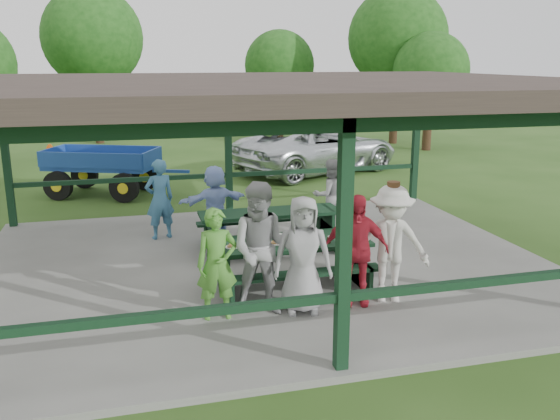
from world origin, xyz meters
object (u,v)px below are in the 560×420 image
object	(u,v)px
contestant_grey_mid	(303,255)
picnic_table_near	(292,259)
spectator_blue	(160,199)
contestant_white_fedora	(391,244)
spectator_lblue	(215,203)
spectator_grey	(330,195)
contestant_grey_left	(263,249)
pickup_truck	(318,148)
contestant_red	(355,250)
picnic_table_far	(270,225)
contestant_green	(217,264)
farm_trailer	(103,170)

from	to	relation	value
contestant_grey_mid	picnic_table_near	bearing A→B (deg)	94.36
contestant_grey_mid	spectator_blue	bearing A→B (deg)	123.06
contestant_grey_mid	contestant_white_fedora	distance (m)	1.38
spectator_lblue	spectator_grey	bearing A→B (deg)	167.33
spectator_lblue	spectator_blue	distance (m)	1.13
contestant_grey_left	spectator_grey	xyz separation A→B (m)	(2.32, 3.77, -0.19)
contestant_white_fedora	spectator_grey	world-z (taller)	contestant_white_fedora
spectator_grey	pickup_truck	size ratio (longest dim) A/B	0.27
contestant_red	spectator_grey	bearing A→B (deg)	89.30
contestant_red	contestant_grey_left	bearing A→B (deg)	-166.68
contestant_grey_left	contestant_grey_mid	bearing A→B (deg)	9.59
picnic_table_near	pickup_truck	bearing A→B (deg)	69.53
picnic_table_far	pickup_truck	world-z (taller)	pickup_truck
picnic_table_near	contestant_green	bearing A→B (deg)	-147.72
contestant_red	spectator_grey	world-z (taller)	contestant_red
spectator_lblue	pickup_truck	size ratio (longest dim) A/B	0.27
spectator_lblue	farm_trailer	distance (m)	5.75
spectator_lblue	spectator_grey	xyz separation A→B (m)	(2.45, 0.07, 0.01)
contestant_grey_mid	spectator_grey	size ratio (longest dim) A/B	1.11
picnic_table_near	spectator_lblue	bearing A→B (deg)	105.45
contestant_red	contestant_green	bearing A→B (deg)	-167.35
contestant_grey_left	picnic_table_near	bearing A→B (deg)	68.51
picnic_table_far	farm_trailer	xyz separation A→B (m)	(-3.23, 6.11, 0.11)
picnic_table_far	contestant_grey_mid	world-z (taller)	contestant_grey_mid
picnic_table_far	farm_trailer	world-z (taller)	farm_trailer
picnic_table_near	spectator_blue	world-z (taller)	spectator_blue
picnic_table_far	contestant_green	xyz separation A→B (m)	(-1.45, -2.83, 0.32)
picnic_table_near	contestant_grey_left	bearing A→B (deg)	-128.03
spectator_blue	contestant_grey_mid	bearing A→B (deg)	96.65
contestant_grey_mid	spectator_lblue	size ratio (longest dim) A/B	1.12
contestant_grey_left	spectator_lblue	size ratio (longest dim) A/B	1.26
contestant_green	contestant_grey_mid	xyz separation A→B (m)	(1.22, -0.09, 0.06)
farm_trailer	contestant_green	bearing A→B (deg)	-55.84
contestant_grey_left	contestant_grey_mid	distance (m)	0.58
contestant_grey_left	farm_trailer	world-z (taller)	contestant_grey_left
contestant_green	farm_trailer	bearing A→B (deg)	102.31
spectator_grey	farm_trailer	bearing A→B (deg)	-52.43
farm_trailer	contestant_grey_mid	bearing A→B (deg)	-48.74
picnic_table_near	contestant_grey_left	xyz separation A→B (m)	(-0.67, -0.85, 0.49)
contestant_white_fedora	spectator_lblue	xyz separation A→B (m)	(-2.07, 3.73, -0.13)
contestant_red	contestant_white_fedora	world-z (taller)	contestant_white_fedora
pickup_truck	farm_trailer	size ratio (longest dim) A/B	1.46
contestant_green	contestant_white_fedora	xyz separation A→B (m)	(2.59, -0.05, 0.10)
farm_trailer	picnic_table_near	bearing A→B (deg)	-46.22
picnic_table_near	contestant_red	bearing A→B (deg)	-48.98
contestant_white_fedora	spectator_grey	bearing A→B (deg)	103.34
contestant_red	spectator_blue	distance (m)	4.85
contestant_grey_left	contestant_white_fedora	world-z (taller)	contestant_grey_left
spectator_blue	spectator_grey	world-z (taller)	spectator_blue
contestant_grey_mid	farm_trailer	world-z (taller)	contestant_grey_mid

